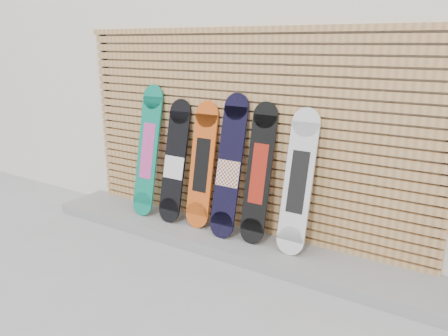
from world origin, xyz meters
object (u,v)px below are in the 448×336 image
(snowboard_3, at_px, (229,167))
(snowboard_4, at_px, (259,174))
(snowboard_0, at_px, (148,151))
(snowboard_5, at_px, (298,182))
(snowboard_1, at_px, (175,162))
(snowboard_2, at_px, (202,165))

(snowboard_3, distance_m, snowboard_4, 0.34)
(snowboard_0, height_order, snowboard_4, snowboard_0)
(snowboard_0, bearing_deg, snowboard_5, 0.23)
(snowboard_3, xyz_separation_m, snowboard_5, (0.78, 0.02, -0.04))
(snowboard_0, xyz_separation_m, snowboard_5, (1.93, 0.01, -0.06))
(snowboard_1, xyz_separation_m, snowboard_4, (1.09, 0.01, 0.03))
(snowboard_0, bearing_deg, snowboard_4, 0.64)
(snowboard_2, bearing_deg, snowboard_1, -175.71)
(snowboard_2, relative_size, snowboard_4, 0.97)
(snowboard_0, xyz_separation_m, snowboard_3, (1.15, -0.01, -0.03))
(snowboard_0, xyz_separation_m, snowboard_2, (0.77, 0.03, -0.07))
(snowboard_2, xyz_separation_m, snowboard_4, (0.72, -0.01, 0.02))
(snowboard_3, bearing_deg, snowboard_4, 4.87)
(snowboard_1, distance_m, snowboard_3, 0.75)
(snowboard_4, bearing_deg, snowboard_1, -179.21)
(snowboard_3, bearing_deg, snowboard_1, 178.91)
(snowboard_3, height_order, snowboard_5, snowboard_3)
(snowboard_2, relative_size, snowboard_3, 0.93)
(snowboard_3, relative_size, snowboard_4, 1.05)
(snowboard_1, distance_m, snowboard_2, 0.37)
(snowboard_1, xyz_separation_m, snowboard_5, (1.52, 0.01, 0.02))
(snowboard_1, distance_m, snowboard_5, 1.52)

